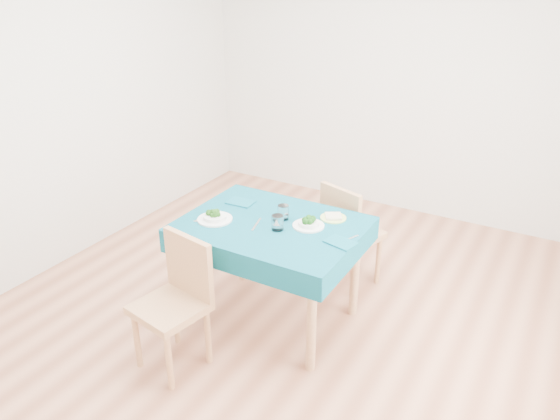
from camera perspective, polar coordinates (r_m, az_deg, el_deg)
The scene contains 16 objects.
room_shell at distance 3.39m, azimuth -0.00°, elevation 7.64°, with size 4.02×4.52×2.73m.
table at distance 3.79m, azimuth -0.84°, elevation -6.54°, with size 1.16×0.88×0.76m, color #084C5F.
chair_near at distance 3.39m, azimuth -11.56°, elevation -9.16°, with size 0.39×0.43×0.97m, color tan.
chair_far at distance 4.20m, azimuth 7.69°, elevation -2.01°, with size 0.37×0.41×0.93m, color tan.
bowl_near at distance 3.66m, azimuth -6.84°, elevation -0.54°, with size 0.24×0.24×0.07m, color white, non-canonical shape.
bowl_far at distance 3.55m, azimuth 3.00°, elevation -1.27°, with size 0.21×0.21×0.06m, color white, non-canonical shape.
fork_near at distance 3.71m, azimuth -7.97°, elevation -0.83°, with size 0.02×0.16×0.00m, color silver.
knife_near at distance 3.59m, azimuth -2.48°, elevation -1.50°, with size 0.01×0.19×0.00m, color silver.
fork_far at distance 3.66m, azimuth -0.07°, elevation -0.93°, with size 0.02×0.17×0.00m, color silver.
knife_far at distance 3.42m, azimuth 7.07°, elevation -3.08°, with size 0.01×0.19×0.00m, color silver.
napkin_near at distance 3.91m, azimuth -4.13°, elevation 0.81°, with size 0.19×0.13×0.01m, color #0C5669.
napkin_far at distance 3.38m, azimuth 6.36°, elevation -3.40°, with size 0.19×0.13×0.01m, color #0C5669.
tumbler_center at distance 3.64m, azimuth 0.34°, elevation -0.23°, with size 0.08×0.08×0.10m, color white.
tumbler_side at distance 3.50m, azimuth -0.26°, elevation -1.33°, with size 0.08×0.08×0.10m, color white.
side_plate at distance 3.69m, azimuth 5.59°, elevation -0.82°, with size 0.18×0.18×0.01m, color #C6E16E.
bread_slice at distance 3.68m, azimuth 5.59°, elevation -0.64°, with size 0.11×0.11×0.02m, color beige.
Camera 1 is at (1.61, -2.81, 2.36)m, focal length 35.00 mm.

